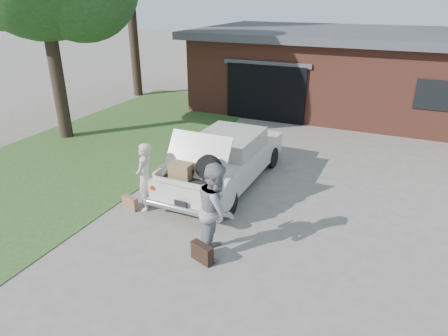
% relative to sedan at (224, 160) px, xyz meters
% --- Properties ---
extents(ground, '(90.00, 90.00, 0.00)m').
position_rel_sedan_xyz_m(ground, '(0.60, -1.97, -0.69)').
color(ground, gray).
rests_on(ground, ground).
extents(grass_strip, '(6.00, 16.00, 0.02)m').
position_rel_sedan_xyz_m(grass_strip, '(-4.90, 1.03, -0.68)').
color(grass_strip, '#2D4C1E').
rests_on(grass_strip, ground).
extents(house, '(12.80, 7.80, 3.30)m').
position_rel_sedan_xyz_m(house, '(1.58, 9.50, 0.98)').
color(house, brown).
rests_on(house, ground).
extents(sedan, '(1.89, 4.70, 1.79)m').
position_rel_sedan_xyz_m(sedan, '(0.00, 0.00, 0.00)').
color(sedan, silver).
rests_on(sedan, ground).
extents(woman_left, '(0.50, 0.66, 1.64)m').
position_rel_sedan_xyz_m(woman_left, '(-1.12, -2.00, 0.13)').
color(woman_left, beige).
rests_on(woman_left, ground).
extents(woman_right, '(0.96, 1.09, 1.88)m').
position_rel_sedan_xyz_m(woman_right, '(1.12, -2.88, 0.25)').
color(woman_right, gray).
rests_on(woman_right, ground).
extents(suitcase_left, '(0.43, 0.22, 0.32)m').
position_rel_sedan_xyz_m(suitcase_left, '(-1.46, -2.20, -0.53)').
color(suitcase_left, '#93664B').
rests_on(suitcase_left, ground).
extents(suitcase_right, '(0.51, 0.32, 0.37)m').
position_rel_sedan_xyz_m(suitcase_right, '(1.01, -3.30, -0.50)').
color(suitcase_right, black).
rests_on(suitcase_right, ground).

